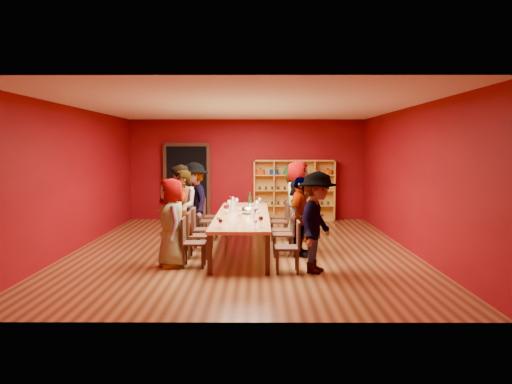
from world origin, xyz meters
TOP-DOWN VIEW (x-y plane):
  - room_shell at (0.00, 0.00)m, footprint 7.10×9.10m
  - tasting_table at (0.00, 0.00)m, footprint 1.10×4.50m
  - doorway at (-1.80, 4.43)m, footprint 1.40×0.17m
  - shelving_unit at (1.40, 4.32)m, footprint 2.40×0.40m
  - chair_person_left_0 at (-0.91, -1.59)m, footprint 0.42×0.42m
  - person_left_0 at (-1.23, -1.59)m, footprint 0.70×0.89m
  - chair_person_left_1 at (-0.91, -0.85)m, footprint 0.42×0.42m
  - person_left_1 at (-1.16, -0.85)m, footprint 0.57×0.70m
  - chair_person_left_2 at (-0.91, -0.09)m, footprint 0.42×0.42m
  - person_left_2 at (-1.31, -0.09)m, footprint 0.74×0.98m
  - chair_person_left_3 at (-0.91, 1.13)m, footprint 0.42×0.42m
  - person_left_3 at (-1.17, 1.13)m, footprint 0.90×1.27m
  - chair_person_left_4 at (-0.91, 1.92)m, footprint 0.42×0.42m
  - person_left_4 at (-1.25, 1.92)m, footprint 0.75×1.00m
  - chair_person_right_0 at (0.91, -2.00)m, footprint 0.42×0.42m
  - person_right_0 at (1.34, -2.00)m, footprint 0.87×1.22m
  - chair_person_right_1 at (0.91, -0.68)m, footprint 0.42×0.42m
  - person_right_1 at (1.16, -0.68)m, footprint 0.71×1.01m
  - chair_person_right_2 at (0.91, -0.17)m, footprint 0.42×0.42m
  - person_right_2 at (1.20, -0.17)m, footprint 0.84×1.48m
  - chair_person_right_3 at (0.91, 1.04)m, footprint 0.42×0.42m
  - person_right_3 at (1.25, 1.04)m, footprint 0.67×0.98m
  - chair_person_right_4 at (0.91, 1.81)m, footprint 0.42×0.42m
  - person_right_4 at (1.19, 1.81)m, footprint 0.54×0.64m
  - wine_glass_0 at (-0.18, 1.21)m, footprint 0.09×0.09m
  - wine_glass_1 at (0.38, -1.79)m, footprint 0.08×0.08m
  - wine_glass_2 at (-0.30, 1.87)m, footprint 0.08×0.08m
  - wine_glass_3 at (-0.32, -1.97)m, footprint 0.07×0.07m
  - wine_glass_4 at (0.28, 0.06)m, footprint 0.08×0.08m
  - wine_glass_5 at (0.29, -0.14)m, footprint 0.08×0.08m
  - wine_glass_6 at (0.35, 1.95)m, footprint 0.08×0.08m
  - wine_glass_7 at (-0.36, 1.78)m, footprint 0.09×0.09m
  - wine_glass_8 at (-0.31, -0.75)m, footprint 0.08×0.08m
  - wine_glass_9 at (-0.37, -1.79)m, footprint 0.08×0.08m
  - wine_glass_10 at (0.30, 0.94)m, footprint 0.08×0.08m
  - wine_glass_11 at (0.37, 1.69)m, footprint 0.07×0.07m
  - wine_glass_12 at (-0.01, -1.28)m, footprint 0.08×0.08m
  - wine_glass_13 at (-0.33, 0.77)m, footprint 0.09×0.09m
  - wine_glass_14 at (0.31, 0.79)m, footprint 0.07×0.07m
  - wine_glass_15 at (-0.35, -0.08)m, footprint 0.09×0.09m
  - wine_glass_16 at (-0.30, 0.98)m, footprint 0.08×0.08m
  - wine_glass_17 at (-0.33, 0.07)m, footprint 0.08×0.08m
  - wine_glass_18 at (-0.04, -0.48)m, footprint 0.08×0.08m
  - wine_glass_19 at (0.28, -1.99)m, footprint 0.07×0.07m
  - wine_glass_20 at (0.16, 0.38)m, footprint 0.08×0.08m
  - wine_glass_21 at (-0.26, -0.96)m, footprint 0.08×0.08m
  - wine_glass_22 at (0.30, -0.75)m, footprint 0.09×0.09m
  - wine_glass_23 at (0.33, -0.94)m, footprint 0.08×0.08m
  - spittoon_bowl at (0.13, 0.04)m, footprint 0.33×0.33m
  - carafe_a at (-0.22, 0.31)m, footprint 0.11×0.11m
  - carafe_b at (0.23, -0.64)m, footprint 0.12×0.12m
  - wine_bottle at (0.14, 1.47)m, footprint 0.11×0.11m

SIDE VIEW (x-z plane):
  - chair_person_left_0 at x=-0.91m, z-range 0.05..0.94m
  - chair_person_left_1 at x=-0.91m, z-range 0.05..0.94m
  - chair_person_left_2 at x=-0.91m, z-range 0.05..0.94m
  - chair_person_left_3 at x=-0.91m, z-range 0.05..0.94m
  - chair_person_left_4 at x=-0.91m, z-range 0.05..0.94m
  - chair_person_right_0 at x=0.91m, z-range 0.05..0.94m
  - chair_person_right_1 at x=0.91m, z-range 0.05..0.94m
  - chair_person_right_2 at x=0.91m, z-range 0.05..0.94m
  - chair_person_right_3 at x=0.91m, z-range 0.05..0.94m
  - chair_person_right_4 at x=0.91m, z-range 0.05..0.94m
  - tasting_table at x=0.00m, z-range 0.32..1.07m
  - person_right_4 at x=1.19m, z-range 0.00..1.53m
  - person_right_2 at x=1.20m, z-range 0.00..1.54m
  - person_left_4 at x=-1.25m, z-range 0.00..1.55m
  - person_right_1 at x=1.16m, z-range 0.00..1.58m
  - person_left_0 at x=-1.23m, z-range 0.00..1.60m
  - spittoon_bowl at x=0.13m, z-range 0.74..0.92m
  - carafe_b at x=0.23m, z-range 0.74..0.98m
  - person_left_1 at x=-1.16m, z-range 0.00..1.72m
  - person_right_0 at x=1.34m, z-range 0.00..1.75m
  - carafe_a at x=-0.22m, z-range 0.74..1.02m
  - wine_glass_14 at x=0.31m, z-range 0.79..0.97m
  - wine_bottle at x=0.14m, z-range 0.71..1.05m
  - wine_glass_19 at x=0.28m, z-range 0.79..0.97m
  - wine_glass_11 at x=0.37m, z-range 0.79..0.97m
  - wine_glass_3 at x=-0.32m, z-range 0.79..0.97m
  - wine_glass_20 at x=0.16m, z-range 0.79..0.98m
  - wine_glass_4 at x=0.28m, z-range 0.79..0.98m
  - wine_glass_2 at x=-0.30m, z-range 0.79..0.98m
  - wine_glass_12 at x=-0.01m, z-range 0.79..0.99m
  - wine_glass_21 at x=-0.26m, z-range 0.79..0.99m
  - wine_glass_10 at x=0.30m, z-range 0.79..0.99m
  - wine_glass_8 at x=-0.31m, z-range 0.79..0.99m
  - wine_glass_5 at x=0.29m, z-range 0.79..0.99m
  - wine_glass_18 at x=-0.04m, z-range 0.79..0.99m
  - wine_glass_23 at x=0.33m, z-range 0.79..1.00m
  - wine_glass_16 at x=-0.30m, z-range 0.80..1.00m
  - wine_glass_6 at x=0.35m, z-range 0.80..1.00m
  - wine_glass_17 at x=-0.33m, z-range 0.80..1.00m
  - wine_glass_9 at x=-0.37m, z-range 0.80..1.00m
  - wine_glass_1 at x=0.38m, z-range 0.80..1.00m
  - person_left_2 at x=-1.31m, z-range 0.00..1.80m
  - wine_glass_15 at x=-0.35m, z-range 0.80..1.01m
  - wine_glass_22 at x=0.30m, z-range 0.80..1.01m
  - wine_glass_13 at x=-0.33m, z-range 0.80..1.02m
  - person_left_3 at x=-1.17m, z-range 0.00..1.82m
  - wine_glass_7 at x=-0.36m, z-range 0.80..1.02m
  - wine_glass_0 at x=-0.18m, z-range 0.80..1.02m
  - person_right_3 at x=1.25m, z-range 0.00..1.85m
  - shelving_unit at x=1.40m, z-range 0.08..1.88m
  - doorway at x=-1.80m, z-range -0.03..2.27m
  - room_shell at x=0.00m, z-range -0.02..3.02m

